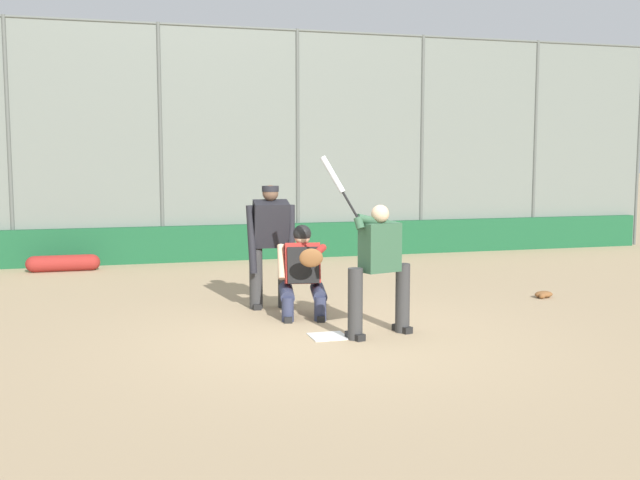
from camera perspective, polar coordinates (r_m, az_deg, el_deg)
The scene contains 10 objects.
ground_plane at distance 8.98m, azimuth 0.64°, elevation -7.38°, with size 160.00×160.00×0.00m, color tan.
home_plate_marker at distance 8.98m, azimuth 0.64°, elevation -7.35°, with size 0.43×0.43×0.01m, color white.
backstop_fence at distance 15.68m, azimuth -6.82°, elevation 7.57°, with size 20.00×0.08×4.80m.
padding_wall at distance 15.68m, azimuth -6.66°, elevation -0.19°, with size 19.53×0.18×0.74m, color #19512D.
bleachers_beyond at distance 18.12m, azimuth -20.55°, elevation 0.69°, with size 13.95×2.50×1.48m.
batter_at_plate at distance 8.91m, azimuth 4.50°, elevation -1.90°, with size 1.11×0.55×2.15m.
catcher_behind_plate at distance 9.88m, azimuth -1.32°, elevation -2.33°, with size 0.68×0.83×1.24m.
umpire_home at distance 10.50m, azimuth -3.79°, elevation -0.20°, with size 0.71×0.45×1.75m.
fielding_glove_on_dirt at distance 11.91m, azimuth 16.67°, elevation -4.00°, with size 0.29×0.22×0.10m.
equipment_bag_dugout_side at distance 14.86m, azimuth -18.98°, elevation -1.68°, with size 1.34×0.31×0.31m.
Camera 1 is at (2.48, 8.37, 2.12)m, focal length 42.00 mm.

